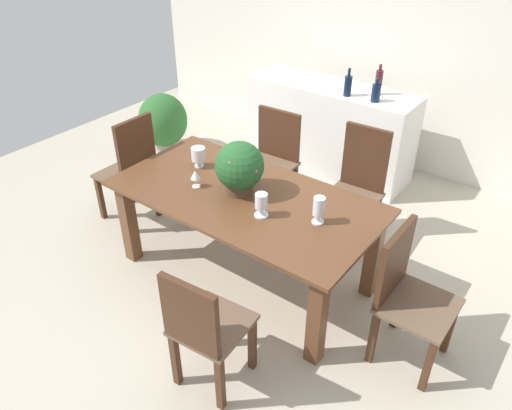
% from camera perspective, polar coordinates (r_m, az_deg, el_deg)
% --- Properties ---
extents(ground_plane, '(7.04, 7.04, 0.00)m').
position_cam_1_polar(ground_plane, '(4.05, -1.58, -8.20)').
color(ground_plane, '#BCB29E').
extents(back_wall, '(6.40, 0.10, 2.60)m').
position_cam_1_polar(back_wall, '(5.49, 16.10, 17.49)').
color(back_wall, silver).
rests_on(back_wall, ground).
extents(dining_table, '(2.00, 1.02, 0.75)m').
position_cam_1_polar(dining_table, '(3.70, -1.30, -0.71)').
color(dining_table, brown).
rests_on(dining_table, ground).
extents(chair_near_right, '(0.45, 0.46, 0.92)m').
position_cam_1_polar(chair_near_right, '(2.97, -6.11, -13.85)').
color(chair_near_right, '#422616').
rests_on(chair_near_right, ground).
extents(chair_foot_end, '(0.44, 0.46, 0.95)m').
position_cam_1_polar(chair_foot_end, '(3.28, 16.84, -9.38)').
color(chair_foot_end, '#422616').
rests_on(chair_foot_end, ground).
extents(chair_head_end, '(0.46, 0.42, 1.05)m').
position_cam_1_polar(chair_head_end, '(4.51, -14.13, 4.22)').
color(chair_head_end, '#422616').
rests_on(chair_head_end, ground).
extents(chair_far_right, '(0.44, 0.43, 1.03)m').
position_cam_1_polar(chair_far_right, '(4.26, 11.73, 2.65)').
color(chair_far_right, '#422616').
rests_on(chair_far_right, ground).
extents(chair_far_left, '(0.50, 0.50, 0.94)m').
position_cam_1_polar(chair_far_left, '(4.66, 1.85, 5.73)').
color(chair_far_left, '#422616').
rests_on(chair_far_left, ground).
extents(flower_centerpiece, '(0.37, 0.36, 0.40)m').
position_cam_1_polar(flower_centerpiece, '(3.55, -1.92, 4.37)').
color(flower_centerpiece, '#4C3828').
rests_on(flower_centerpiece, dining_table).
extents(crystal_vase_left, '(0.11, 0.11, 0.17)m').
position_cam_1_polar(crystal_vase_left, '(3.97, -6.66, 5.76)').
color(crystal_vase_left, silver).
rests_on(crystal_vase_left, dining_table).
extents(crystal_vase_center_near, '(0.10, 0.10, 0.18)m').
position_cam_1_polar(crystal_vase_center_near, '(3.34, 0.61, 0.22)').
color(crystal_vase_center_near, silver).
rests_on(crystal_vase_center_near, dining_table).
extents(crystal_vase_right, '(0.08, 0.08, 0.20)m').
position_cam_1_polar(crystal_vase_right, '(3.29, 7.25, -0.36)').
color(crystal_vase_right, silver).
rests_on(crystal_vase_right, dining_table).
extents(wine_glass, '(0.07, 0.07, 0.14)m').
position_cam_1_polar(wine_glass, '(3.70, -7.00, 3.41)').
color(wine_glass, silver).
rests_on(wine_glass, dining_table).
extents(kitchen_counter, '(1.77, 0.55, 0.94)m').
position_cam_1_polar(kitchen_counter, '(5.38, 8.41, 8.68)').
color(kitchen_counter, white).
rests_on(kitchen_counter, ground).
extents(wine_bottle_green, '(0.07, 0.07, 0.30)m').
position_cam_1_polar(wine_bottle_green, '(5.02, 13.92, 13.58)').
color(wine_bottle_green, '#511E28').
rests_on(wine_bottle_green, kitchen_counter).
extents(wine_bottle_amber, '(0.08, 0.08, 0.22)m').
position_cam_1_polar(wine_bottle_amber, '(4.86, 13.64, 12.46)').
color(wine_bottle_amber, '#0F1E38').
rests_on(wine_bottle_amber, kitchen_counter).
extents(wine_bottle_tall, '(0.07, 0.07, 0.27)m').
position_cam_1_polar(wine_bottle_tall, '(4.94, 10.53, 13.38)').
color(wine_bottle_tall, '#0F1E38').
rests_on(wine_bottle_tall, kitchen_counter).
extents(potted_plant_floor, '(0.56, 0.56, 0.68)m').
position_cam_1_polar(potted_plant_floor, '(5.88, -10.65, 9.46)').
color(potted_plant_floor, '#9E9384').
rests_on(potted_plant_floor, ground).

